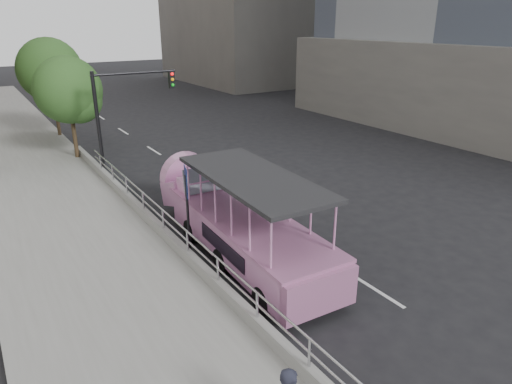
{
  "coord_description": "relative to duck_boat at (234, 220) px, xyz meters",
  "views": [
    {
      "loc": [
        -8.14,
        -9.81,
        7.43
      ],
      "look_at": [
        -0.09,
        2.8,
        1.76
      ],
      "focal_mm": 32.0,
      "sensor_mm": 36.0,
      "label": 1
    }
  ],
  "objects": [
    {
      "name": "traffic_signal",
      "position": [
        -0.45,
        10.18,
        2.35
      ],
      "size": [
        4.2,
        0.32,
        5.2
      ],
      "color": "black",
      "rests_on": "ground"
    },
    {
      "name": "sidewalk",
      "position": [
        -4.5,
        7.68,
        -0.99
      ],
      "size": [
        5.5,
        80.0,
        0.3
      ],
      "primitive_type": "cube",
      "color": "#989893",
      "rests_on": "ground"
    },
    {
      "name": "car",
      "position": [
        2.75,
        6.52,
        -0.53
      ],
      "size": [
        2.53,
        3.91,
        1.24
      ],
      "primitive_type": "imported",
      "rotation": [
        0.0,
        0.0,
        -0.32
      ],
      "color": "white",
      "rests_on": "ground"
    },
    {
      "name": "street_tree_far",
      "position": [
        -1.85,
        19.61,
        3.16
      ],
      "size": [
        3.97,
        3.97,
        6.45
      ],
      "color": "#352718",
      "rests_on": "ground"
    },
    {
      "name": "kerb_wall",
      "position": [
        -1.87,
        -0.32,
        -0.66
      ],
      "size": [
        0.24,
        30.0,
        0.36
      ],
      "primitive_type": "cube",
      "color": "#A4A49F",
      "rests_on": "sidewalk"
    },
    {
      "name": "ground",
      "position": [
        1.25,
        -2.32,
        -1.14
      ],
      "size": [
        160.0,
        160.0,
        0.0
      ],
      "primitive_type": "plane",
      "color": "black"
    },
    {
      "name": "parking_sign",
      "position": [
        -1.37,
        0.68,
        0.75
      ],
      "size": [
        0.23,
        0.66,
        3.06
      ],
      "color": "black",
      "rests_on": "ground"
    },
    {
      "name": "duck_boat",
      "position": [
        0.0,
        0.0,
        0.0
      ],
      "size": [
        2.66,
        9.37,
        3.08
      ],
      "color": "black",
      "rests_on": "ground"
    },
    {
      "name": "street_tree_near",
      "position": [
        -2.05,
        13.61,
        2.67
      ],
      "size": [
        3.52,
        3.52,
        5.72
      ],
      "color": "#352718",
      "rests_on": "ground"
    },
    {
      "name": "guardrail",
      "position": [
        -1.87,
        -0.32,
        -0.0
      ],
      "size": [
        0.07,
        22.0,
        0.71
      ],
      "color": "silver",
      "rests_on": "kerb_wall"
    }
  ]
}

